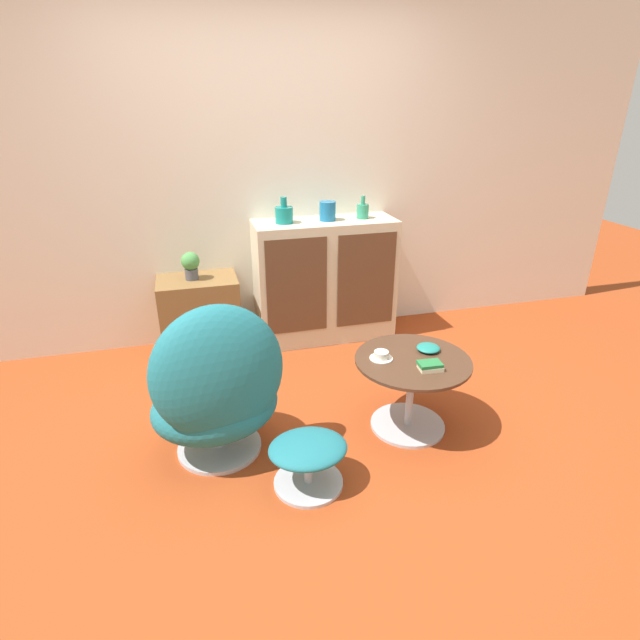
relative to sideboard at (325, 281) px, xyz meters
The scene contains 14 objects.
ground_plane 1.49m from the sideboard, 106.70° to the right, with size 12.00×12.00×0.00m, color #9E3D19.
wall_back 0.94m from the sideboard, 149.96° to the left, with size 6.40×0.06×2.60m.
sideboard is the anchor object (origin of this frame).
tv_console 1.01m from the sideboard, behind, with size 0.59×0.41×0.59m.
egg_chair 1.64m from the sideboard, 125.94° to the right, with size 0.82×0.77×0.93m.
ottoman 1.79m from the sideboard, 108.44° to the right, with size 0.40×0.36×0.27m.
coffee_table 1.37m from the sideboard, 83.96° to the right, with size 0.67×0.67×0.46m.
vase_leftmost 0.64m from the sideboard, behind, with size 0.13×0.13×0.19m.
vase_inner_left 0.56m from the sideboard, 11.24° to the left, with size 0.12×0.12×0.14m.
vase_inner_right 0.62m from the sideboard, ahead, with size 0.09×0.09×0.17m.
potted_plant 1.05m from the sideboard, behind, with size 0.13×0.13×0.21m.
teacup 1.30m from the sideboard, 91.40° to the right, with size 0.13×0.13×0.05m.
book_stack 1.50m from the sideboard, 83.04° to the right, with size 0.14×0.10×0.04m.
bowl 1.31m from the sideboard, 77.94° to the right, with size 0.14×0.14×0.04m.
Camera 1 is at (-0.62, -2.28, 1.83)m, focal length 28.00 mm.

